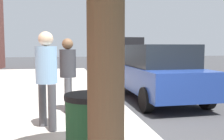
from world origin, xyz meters
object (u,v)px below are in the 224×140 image
(parking_meter, at_px, (103,69))
(pedestrian_bystander, at_px, (46,71))
(parked_van_far, at_px, (113,54))
(trash_bin, at_px, (90,136))
(pedestrian_at_meter, at_px, (68,69))
(parked_sedan_near, at_px, (158,72))

(parking_meter, height_order, pedestrian_bystander, pedestrian_bystander)
(parking_meter, distance_m, pedestrian_bystander, 1.80)
(parked_van_far, relative_size, trash_bin, 5.21)
(parked_van_far, bearing_deg, pedestrian_bystander, 161.70)
(parking_meter, relative_size, pedestrian_at_meter, 0.80)
(parked_sedan_near, distance_m, parked_van_far, 7.23)
(pedestrian_at_meter, relative_size, parked_van_far, 0.33)
(pedestrian_at_meter, bearing_deg, parked_van_far, 77.37)
(parked_sedan_near, relative_size, trash_bin, 4.37)
(parking_meter, bearing_deg, parked_van_far, -13.06)
(pedestrian_bystander, relative_size, parked_van_far, 0.35)
(parking_meter, xyz_separation_m, pedestrian_at_meter, (-0.03, 0.84, 0.02))
(pedestrian_at_meter, xyz_separation_m, parked_van_far, (8.69, -2.85, 0.07))
(parked_van_far, height_order, trash_bin, parked_van_far)
(pedestrian_bystander, distance_m, parked_sedan_near, 4.28)
(parked_sedan_near, bearing_deg, trash_bin, 150.29)
(parked_sedan_near, height_order, parked_van_far, parked_van_far)
(pedestrian_at_meter, distance_m, pedestrian_bystander, 1.32)
(pedestrian_at_meter, xyz_separation_m, pedestrian_bystander, (-1.25, 0.43, 0.06))
(pedestrian_bystander, bearing_deg, parked_van_far, 42.67)
(parked_sedan_near, xyz_separation_m, trash_bin, (-4.73, 2.70, -0.24))
(pedestrian_at_meter, distance_m, trash_bin, 3.30)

